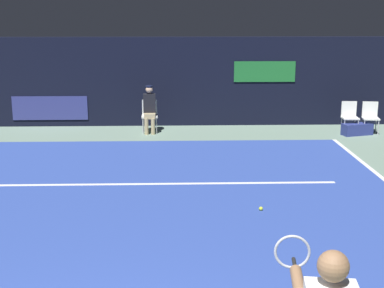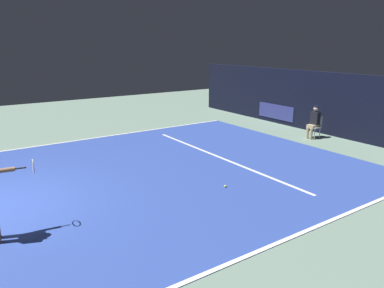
% 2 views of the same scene
% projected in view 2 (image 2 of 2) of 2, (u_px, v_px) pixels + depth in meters
% --- Properties ---
extents(ground_plane, '(32.15, 32.15, 0.00)m').
position_uv_depth(ground_plane, '(169.00, 169.00, 11.16)').
color(ground_plane, slate).
extents(court_surface, '(9.97, 11.48, 0.01)m').
position_uv_depth(court_surface, '(169.00, 169.00, 11.16)').
color(court_surface, '#2D479E').
rests_on(court_surface, ground).
extents(line_sideline_left, '(0.10, 11.48, 0.01)m').
position_uv_depth(line_sideline_left, '(294.00, 236.00, 7.22)').
color(line_sideline_left, white).
rests_on(line_sideline_left, court_surface).
extents(line_sideline_right, '(0.10, 11.48, 0.01)m').
position_uv_depth(line_sideline_right, '(109.00, 136.00, 15.10)').
color(line_sideline_right, white).
rests_on(line_sideline_right, court_surface).
extents(line_service, '(7.77, 0.10, 0.01)m').
position_uv_depth(line_service, '(220.00, 157.00, 12.24)').
color(line_service, white).
rests_on(line_service, court_surface).
extents(back_wall, '(16.83, 0.33, 2.60)m').
position_uv_depth(back_wall, '(332.00, 104.00, 15.11)').
color(back_wall, black).
rests_on(back_wall, ground).
extents(line_judge_on_chair, '(0.45, 0.54, 1.32)m').
position_uv_depth(line_judge_on_chair, '(314.00, 122.00, 14.65)').
color(line_judge_on_chair, white).
rests_on(line_judge_on_chair, ground).
extents(tennis_ball, '(0.07, 0.07, 0.07)m').
position_uv_depth(tennis_ball, '(225.00, 186.00, 9.66)').
color(tennis_ball, '#CCE033').
rests_on(tennis_ball, court_surface).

